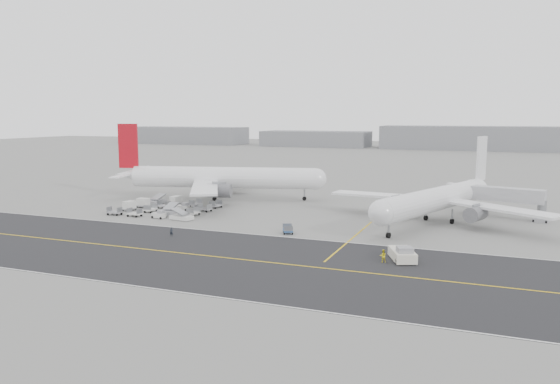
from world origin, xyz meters
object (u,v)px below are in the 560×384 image
at_px(airliner_a, 218,177).
at_px(jet_bridge, 503,196).
at_px(airliner_b, 439,199).
at_px(pushback_tug, 403,254).
at_px(ground_crew_b, 383,256).
at_px(ground_crew_a, 171,232).

distance_m(airliner_a, jet_bridge, 65.08).
xyz_separation_m(airliner_a, airliner_b, (53.50, -10.81, -0.69)).
relative_size(pushback_tug, ground_crew_b, 4.28).
height_order(pushback_tug, jet_bridge, jet_bridge).
height_order(airliner_a, ground_crew_b, airliner_a).
distance_m(airliner_b, ground_crew_a, 50.84).
bearing_deg(pushback_tug, ground_crew_b, -163.00).
bearing_deg(airliner_b, ground_crew_a, -123.73).
xyz_separation_m(pushback_tug, ground_crew_a, (-39.10, 1.19, -0.13)).
distance_m(pushback_tug, jet_bridge, 42.53).
relative_size(pushback_tug, jet_bridge, 0.46).
bearing_deg(ground_crew_b, ground_crew_a, -21.57).
bearing_deg(jet_bridge, ground_crew_b, -97.01).
bearing_deg(jet_bridge, ground_crew_a, -129.82).
distance_m(airliner_b, jet_bridge, 14.77).
relative_size(airliner_a, ground_crew_b, 28.46).
distance_m(pushback_tug, ground_crew_b, 3.10).
bearing_deg(airliner_b, airliner_a, -171.16).
height_order(airliner_b, pushback_tug, airliner_b).
xyz_separation_m(jet_bridge, ground_crew_b, (-15.86, -42.16, -3.53)).
height_order(jet_bridge, ground_crew_b, jet_bridge).
height_order(airliner_a, airliner_b, airliner_a).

